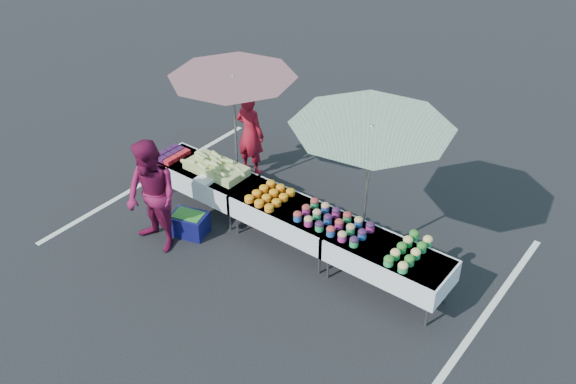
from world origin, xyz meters
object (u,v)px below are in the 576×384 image
Objects in this scene: storage_bin at (189,223)px; table_center at (288,214)px; table_left at (205,176)px; table_right at (388,259)px; customer at (152,197)px; umbrella_right at (371,138)px; umbrella_left at (233,87)px; vendor at (250,134)px.

table_center is at bearing 11.44° from storage_bin.
table_left is 3.60m from table_right.
umbrella_right reaches higher than customer.
table_left is 1.00× the size of table_right.
table_center is 2.76× the size of storage_bin.
table_center is 0.99× the size of customer.
table_center is at bearing 0.00° from table_left.
table_right is (1.80, 0.00, 0.00)m from table_center.
storage_bin is (0.27, -1.52, -1.81)m from umbrella_left.
table_center is at bearing -160.64° from umbrella_right.
storage_bin is (0.35, -0.77, -0.39)m from table_left.
table_center is 2.32m from vendor.
customer is (0.17, -1.30, 0.35)m from table_left.
table_left is at bearing 180.00° from table_center.
umbrella_right is at bearing 148.84° from table_right.
umbrella_right is (2.94, 0.40, 1.57)m from table_left.
table_right is 3.86m from umbrella_left.
table_left is 1.15× the size of vendor.
customer is 0.93m from storage_bin.
table_right is 0.67× the size of umbrella_right.
vendor reaches higher than table_right.
customer is at bearing -124.85° from storage_bin.
vendor reaches higher than table_center.
storage_bin is (-1.45, -0.77, -0.39)m from table_center.
table_left is at bearing 91.73° from vendor.
vendor is at bearing 145.00° from table_center.
table_left is 0.75× the size of umbrella_left.
umbrella_left is (-1.72, 0.75, 1.42)m from table_center.
table_left is at bearing -172.25° from umbrella_right.
umbrella_left is at bearing 83.58° from table_left.
umbrella_right reaches higher than umbrella_left.
table_right is 1.75m from umbrella_right.
umbrella_right is at bearing 7.75° from table_left.
table_center is 0.75× the size of umbrella_left.
table_left is 0.67× the size of umbrella_right.
table_center is at bearing 142.85° from vendor.
table_center and table_right have the same top height.
table_left is at bearing 103.20° from customer.
vendor is 2.22m from storage_bin.
customer is 2.78× the size of storage_bin.
table_left is 1.80m from table_center.
storage_bin is (0.18, 0.53, -0.74)m from customer.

